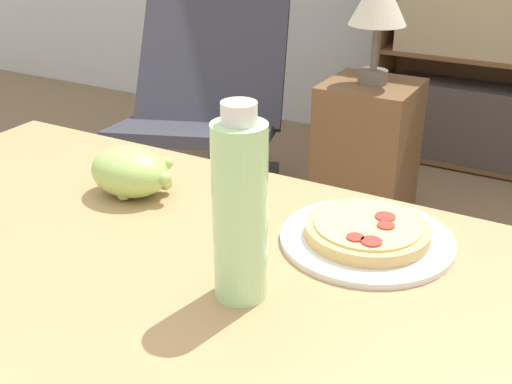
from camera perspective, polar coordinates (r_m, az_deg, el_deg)
The scene contains 8 objects.
dining_table at distance 0.97m, azimuth -7.41°, elevation -12.76°, with size 1.38×0.81×0.77m.
pizza_on_plate at distance 1.01m, azimuth 9.84°, elevation -3.71°, with size 0.27×0.27×0.04m.
grape_bunch at distance 1.16m, azimuth -11.08°, elevation 1.76°, with size 0.16×0.12×0.09m.
drink_bottle at distance 0.82m, azimuth -1.43°, elevation -1.61°, with size 0.07×0.07×0.27m.
lounge_chair_near at distance 2.80m, azimuth -4.49°, elevation 4.77°, with size 0.84×0.94×0.88m.
bookshelf at distance 3.26m, azimuth 18.77°, elevation 15.21°, with size 0.84×0.30×1.62m.
side_table at distance 2.56m, azimuth 9.77°, elevation 2.93°, with size 0.34×0.34×0.61m.
table_lamp at distance 2.40m, azimuth 10.85°, elevation 16.25°, with size 0.21×0.21×0.41m.
Camera 1 is at (0.47, -0.72, 1.26)m, focal length 45.00 mm.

